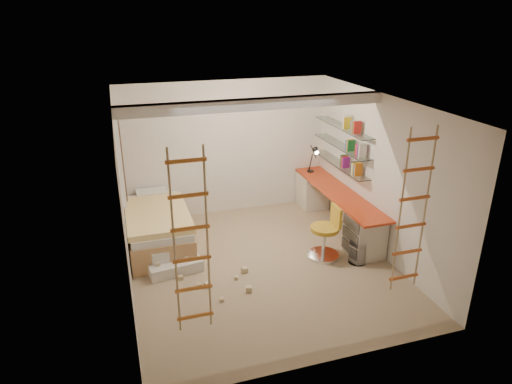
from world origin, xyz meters
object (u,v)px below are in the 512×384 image
object	(u,v)px
bed	(158,227)
desk	(336,208)
swivel_chair	(325,239)
play_platform	(171,259)

from	to	relation	value
bed	desk	bearing A→B (deg)	-6.49
swivel_chair	play_platform	size ratio (longest dim) A/B	1.00
swivel_chair	play_platform	world-z (taller)	swivel_chair
bed	play_platform	world-z (taller)	bed
bed	play_platform	size ratio (longest dim) A/B	2.24
swivel_chair	play_platform	bearing A→B (deg)	170.40
desk	swivel_chair	size ratio (longest dim) A/B	3.15
desk	swivel_chair	world-z (taller)	swivel_chair
desk	bed	size ratio (longest dim) A/B	1.40
bed	play_platform	bearing A→B (deg)	-83.23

